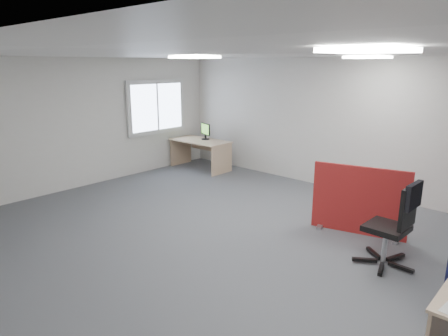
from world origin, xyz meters
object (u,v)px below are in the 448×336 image
Objects in this scene: second_desk at (201,147)px; monitor_second at (205,131)px; red_divider at (359,201)px; office_chair at (397,220)px.

monitor_second is at bearing 75.32° from second_desk.
red_divider reaches higher than second_desk.
red_divider is 4.81m from monitor_second.
red_divider is 4.79m from second_desk.
monitor_second is 5.79m from office_chair.
red_divider is 1.21× the size of office_chair.
second_desk is 3.52× the size of monitor_second.
office_chair is at bearing -19.15° from second_desk.
second_desk is at bearing 151.47° from red_divider.
monitor_second is at bearing 161.85° from office_chair.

